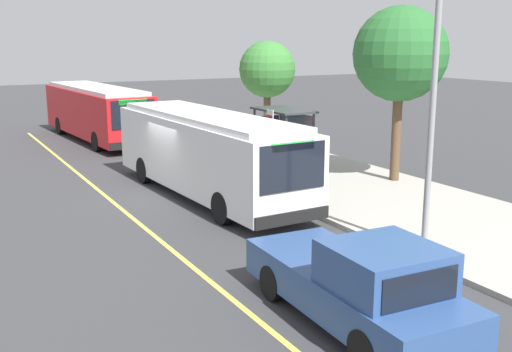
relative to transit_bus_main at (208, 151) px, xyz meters
The scene contains 13 objects.
ground_plane 2.11m from the transit_bus_main, 131.60° to the right, with size 120.00×120.00×0.00m, color #38383A.
sidewalk_curb 5.30m from the transit_bus_main, 100.18° to the left, with size 44.00×6.40×0.15m, color #A8A399.
lane_stripe_center 3.70m from the transit_bus_main, 105.60° to the right, with size 36.00×0.14×0.01m, color #E0D64C.
transit_bus_main is the anchor object (origin of this frame).
transit_bus_second 14.31m from the transit_bus_main, behind, with size 11.26×3.29×2.95m.
pickup_truck 10.81m from the transit_bus_main, ahead, with size 5.47×2.19×1.85m.
bus_shelter 5.34m from the transit_bus_main, 118.65° to the left, with size 2.90×1.60×2.48m.
waiting_bench 5.28m from the transit_bus_main, 116.76° to the left, with size 1.60×0.48×0.95m.
route_sign_post 2.60m from the transit_bus_main, 91.65° to the left, with size 0.44×0.08×2.80m.
pedestrian_commuter 4.63m from the transit_bus_main, 141.78° to the left, with size 0.24×0.40×1.69m.
street_tree_near_shelter 7.99m from the transit_bus_main, 76.80° to the left, with size 3.52×3.52×6.53m.
street_tree_upstreet 10.56m from the transit_bus_main, 138.71° to the left, with size 2.82×2.82×5.24m.
utility_pole 8.76m from the transit_bus_main, 15.94° to the left, with size 0.16×0.16×6.40m, color gray.
Camera 1 is at (20.26, -7.62, 5.44)m, focal length 43.08 mm.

